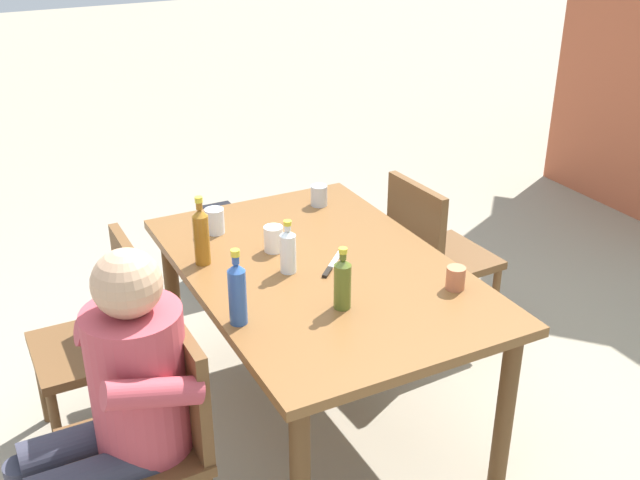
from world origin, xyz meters
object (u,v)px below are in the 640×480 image
object	(u,v)px
bottle_blue	(237,292)
cup_glass	(215,221)
cup_steel	(319,195)
cup_white	(274,239)
chair_far_left	(433,251)
backpack_by_near_side	(222,248)
chair_near_left	(107,332)
table_knife	(331,266)
bottle_clear	(288,250)
bottle_olive	(342,282)
chair_near_right	(155,431)
cup_terracotta	(456,278)
bottle_amber	(201,235)
person_in_white_shirt	(117,401)
dining_table	(320,286)

from	to	relation	value
bottle_blue	cup_glass	world-z (taller)	bottle_blue
cup_steel	cup_white	bearing A→B (deg)	-48.57
chair_far_left	cup_white	distance (m)	0.98
backpack_by_near_side	chair_near_left	bearing A→B (deg)	-40.04
table_knife	bottle_clear	bearing A→B (deg)	-104.11
chair_far_left	backpack_by_near_side	world-z (taller)	chair_far_left
bottle_clear	bottle_blue	bearing A→B (deg)	-50.16
cup_white	bottle_olive	bearing A→B (deg)	3.60
chair_near_right	backpack_by_near_side	world-z (taller)	chair_near_right
chair_near_right	chair_far_left	xyz separation A→B (m)	(-0.69, 1.62, 0.00)
bottle_olive	cup_white	world-z (taller)	bottle_olive
cup_terracotta	bottle_blue	bearing A→B (deg)	-100.26
bottle_clear	table_knife	xyz separation A→B (m)	(0.04, 0.17, -0.09)
chair_far_left	cup_terracotta	world-z (taller)	chair_far_left
chair_near_right	chair_far_left	distance (m)	1.76
bottle_olive	table_knife	xyz separation A→B (m)	(-0.30, 0.11, -0.10)
bottle_amber	cup_terracotta	world-z (taller)	bottle_amber
person_in_white_shirt	backpack_by_near_side	distance (m)	2.06
bottle_blue	dining_table	bearing A→B (deg)	118.44
chair_near_right	bottle_blue	size ratio (longest dim) A/B	3.03
bottle_clear	bottle_amber	xyz separation A→B (m)	(-0.22, -0.28, 0.03)
cup_terracotta	table_knife	xyz separation A→B (m)	(-0.37, -0.34, -0.04)
chair_near_right	bottle_olive	bearing A→B (deg)	92.25
bottle_clear	cup_white	size ratio (longest dim) A/B	2.01
cup_steel	person_in_white_shirt	bearing A→B (deg)	-52.90
bottle_amber	cup_steel	bearing A→B (deg)	114.58
bottle_blue	bottle_olive	distance (m)	0.38
cup_terracotta	cup_glass	distance (m)	1.10
cup_steel	chair_far_left	bearing A→B (deg)	67.25
chair_near_left	cup_steel	size ratio (longest dim) A/B	8.84
chair_near_left	cup_glass	bearing A→B (deg)	105.40
dining_table	table_knife	world-z (taller)	table_knife
bottle_olive	backpack_by_near_side	distance (m)	1.84
chair_near_left	cup_steel	xyz separation A→B (m)	(-0.22, 1.09, 0.32)
chair_near_left	cup_steel	distance (m)	1.16
cup_steel	backpack_by_near_side	world-z (taller)	cup_steel
bottle_clear	bottle_olive	xyz separation A→B (m)	(0.34, 0.06, 0.01)
chair_near_right	bottle_blue	xyz separation A→B (m)	(-0.10, 0.36, 0.39)
dining_table	bottle_clear	xyz separation A→B (m)	(-0.02, -0.13, 0.19)
chair_near_right	table_knife	xyz separation A→B (m)	(-0.33, 0.85, 0.28)
person_in_white_shirt	bottle_blue	bearing A→B (deg)	102.52
chair_near_right	bottle_amber	world-z (taller)	bottle_amber
person_in_white_shirt	cup_glass	size ratio (longest dim) A/B	10.44
chair_far_left	bottle_clear	size ratio (longest dim) A/B	3.93
chair_far_left	cup_terracotta	size ratio (longest dim) A/B	9.70
dining_table	bottle_amber	distance (m)	0.52
dining_table	person_in_white_shirt	distance (m)	0.98
dining_table	chair_far_left	bearing A→B (deg)	112.96
person_in_white_shirt	cup_white	distance (m)	1.00
cup_white	backpack_by_near_side	xyz separation A→B (m)	(-1.18, 0.18, -0.61)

